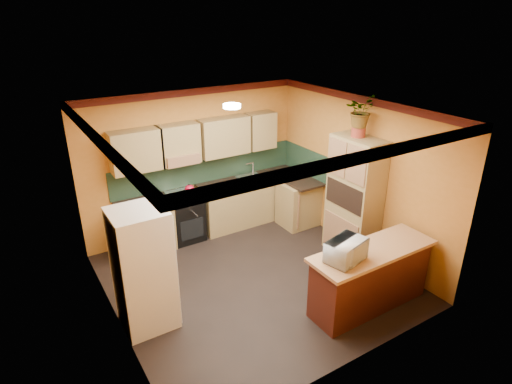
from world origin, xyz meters
TOP-DOWN VIEW (x-y plane):
  - room_shell at (0.02, 0.28)m, footprint 4.24×4.24m
  - base_cabinets_back at (0.25, 1.80)m, footprint 3.65×0.60m
  - countertop_back at (0.25, 1.80)m, footprint 3.65×0.62m
  - stove at (-0.37, 1.80)m, footprint 0.58×0.58m
  - kettle at (-0.27, 1.75)m, footprint 0.20×0.20m
  - sink at (1.03, 1.80)m, footprint 0.48×0.40m
  - base_cabinets_right at (1.80, 1.16)m, footprint 0.60×0.80m
  - countertop_right at (1.80, 1.16)m, footprint 0.62×0.80m
  - fridge at (-1.75, -0.10)m, footprint 0.68×0.66m
  - pantry at (1.85, -0.20)m, footprint 0.48×0.90m
  - fern_pot at (1.85, -0.15)m, footprint 0.22×0.22m
  - fern at (1.85, -0.15)m, footprint 0.57×0.53m
  - breakfast_bar at (1.06, -1.42)m, footprint 1.80×0.55m
  - bar_top at (1.06, -1.42)m, footprint 1.90×0.65m
  - microwave at (0.54, -1.42)m, footprint 0.60×0.48m

SIDE VIEW (x-z plane):
  - base_cabinets_back at x=0.25m, z-range 0.00..0.88m
  - base_cabinets_right at x=1.80m, z-range 0.00..0.88m
  - breakfast_bar at x=1.06m, z-range 0.00..0.88m
  - stove at x=-0.37m, z-range 0.00..0.91m
  - fridge at x=-1.75m, z-range 0.00..1.70m
  - countertop_back at x=0.25m, z-range 0.88..0.92m
  - countertop_right at x=1.80m, z-range 0.88..0.92m
  - bar_top at x=1.06m, z-range 0.88..0.93m
  - sink at x=1.03m, z-range 0.92..0.95m
  - kettle at x=-0.27m, z-range 0.91..1.09m
  - pantry at x=1.85m, z-range 0.00..2.10m
  - microwave at x=0.54m, z-range 0.93..1.22m
  - room_shell at x=0.02m, z-range 0.73..3.45m
  - fern_pot at x=1.85m, z-range 2.10..2.26m
  - fern at x=1.85m, z-range 2.26..2.78m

